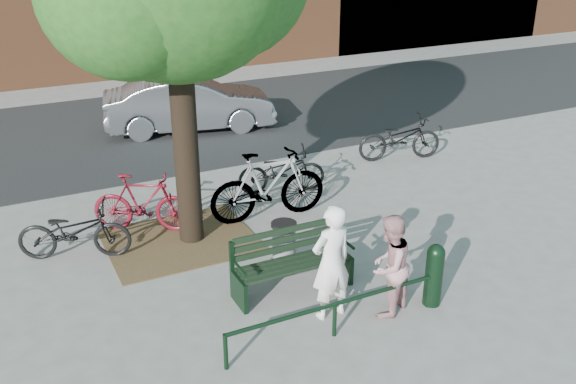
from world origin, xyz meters
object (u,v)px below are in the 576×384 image
park_bench (290,259)px  parked_car (189,103)px  person_right (389,266)px  litter_bin (284,246)px  bicycle_c (282,171)px  bollard (434,273)px  person_left (331,262)px

park_bench → parked_car: size_ratio=0.42×
person_right → litter_bin: size_ratio=1.82×
person_right → bicycle_c: 4.41m
bollard → park_bench: bearing=142.3°
person_left → litter_bin: (-0.03, 1.36, -0.42)m
person_right → litter_bin: bearing=-92.4°
person_right → person_left: bearing=-48.5°
bollard → bicycle_c: size_ratio=0.55×
park_bench → person_right: 1.47m
park_bench → bicycle_c: size_ratio=1.02×
person_left → litter_bin: bearing=-93.9°
park_bench → parked_car: bearing=82.2°
person_right → litter_bin: (-0.76, 1.65, -0.32)m
park_bench → person_left: bearing=-77.8°
bollard → litter_bin: bollard is taller
person_right → litter_bin: 1.84m
bicycle_c → litter_bin: bearing=170.4°
person_right → bollard: 0.74m
person_right → bicycle_c: person_right is taller
park_bench → person_left: person_left is taller
person_left → park_bench: bearing=-83.1°
person_right → parked_car: (0.16, 8.93, -0.04)m
person_left → person_right: size_ratio=1.13×
park_bench → litter_bin: bearing=73.8°
person_right → parked_car: size_ratio=0.35×
litter_bin → bicycle_c: (1.27, 2.72, 0.04)m
bollard → bicycle_c: 4.48m
litter_bin → parked_car: (0.92, 7.28, 0.28)m
park_bench → bicycle_c: park_bench is taller
person_left → bicycle_c: 4.29m
bollard → litter_bin: 2.28m
litter_bin → person_right: bearing=-65.3°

